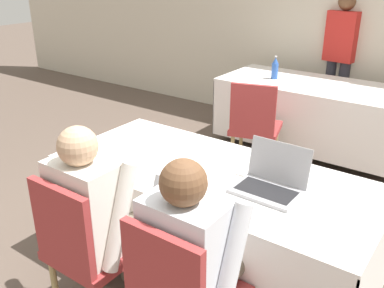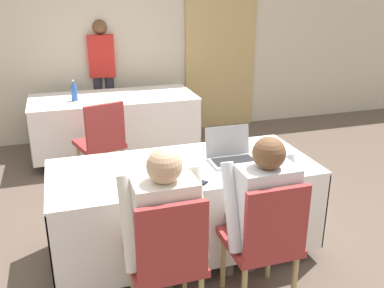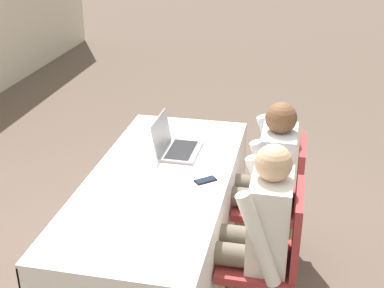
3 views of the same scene
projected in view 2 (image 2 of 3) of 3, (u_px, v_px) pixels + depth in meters
name	position (u px, v px, depth m)	size (l,w,h in m)	color
ground_plane	(184.00, 251.00, 3.43)	(24.00, 24.00, 0.00)	brown
wall_back	(118.00, 38.00, 5.68)	(12.00, 0.06, 2.70)	beige
curtain_panel	(221.00, 36.00, 6.04)	(1.05, 0.04, 2.65)	tan
conference_table_near	(183.00, 187.00, 3.23)	(1.97, 0.87, 0.74)	white
conference_table_far	(114.00, 110.00, 5.21)	(1.97, 0.87, 0.74)	white
laptop	(232.00, 155.00, 3.25)	(0.36, 0.29, 0.25)	#99999E
cell_phone	(198.00, 181.00, 2.91)	(0.13, 0.14, 0.01)	black
paper_beside_laptop	(137.00, 162.00, 3.24)	(0.23, 0.31, 0.00)	white
water_bottle	(74.00, 91.00, 4.93)	(0.07, 0.07, 0.24)	#2D5BB7
chair_near_left	(168.00, 257.00, 2.50)	(0.44, 0.44, 0.92)	tan
chair_near_right	(265.00, 239.00, 2.68)	(0.44, 0.44, 0.92)	tan
chair_far_spare	(102.00, 140.00, 4.39)	(0.54, 0.54, 0.92)	tan
person_checkered_shirt	(163.00, 224.00, 2.54)	(0.50, 0.52, 1.18)	#665B4C
person_white_shirt	(259.00, 208.00, 2.72)	(0.50, 0.52, 1.18)	#665B4C
person_red_shirt	(103.00, 72.00, 5.74)	(0.36, 0.24, 1.59)	#33333D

